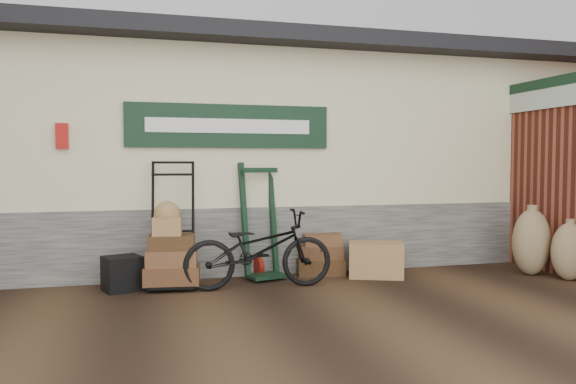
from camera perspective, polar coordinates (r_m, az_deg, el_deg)
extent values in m
plane|color=black|center=(6.50, -1.81, -10.20)|extent=(80.00, 80.00, 0.00)
cube|color=#4C4C47|center=(9.09, -5.84, -3.55)|extent=(14.00, 3.54, 0.90)
cube|color=beige|center=(9.04, -5.89, 5.94)|extent=(14.00, 3.50, 2.10)
cube|color=black|center=(9.03, -5.77, 13.30)|extent=(14.40, 4.10, 0.20)
cube|color=black|center=(7.24, -5.96, 6.67)|extent=(2.60, 0.06, 0.55)
cube|color=white|center=(7.20, -5.91, 6.69)|extent=(2.10, 0.01, 0.18)
cube|color=#AD110C|center=(7.19, -21.96, 5.30)|extent=(0.14, 0.10, 0.30)
cube|color=maroon|center=(9.60, 24.76, 1.62)|extent=(1.60, 4.50, 2.60)
cube|color=#194C2D|center=(8.35, 25.01, 8.67)|extent=(0.04, 2.40, 0.28)
cube|color=black|center=(8.37, 25.04, 10.03)|extent=(0.05, 2.50, 0.14)
cube|color=brown|center=(7.43, 8.91, -6.79)|extent=(0.80, 0.67, 0.45)
cube|color=black|center=(6.84, -16.50, -7.94)|extent=(0.50, 0.46, 0.40)
imported|color=black|center=(6.63, -3.02, -5.42)|extent=(0.66, 1.78, 1.03)
ellipsoid|color=#856548|center=(8.10, 23.50, -4.69)|extent=(0.66, 0.61, 0.87)
ellipsoid|color=#856548|center=(7.94, 26.70, -5.43)|extent=(0.54, 0.49, 0.73)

